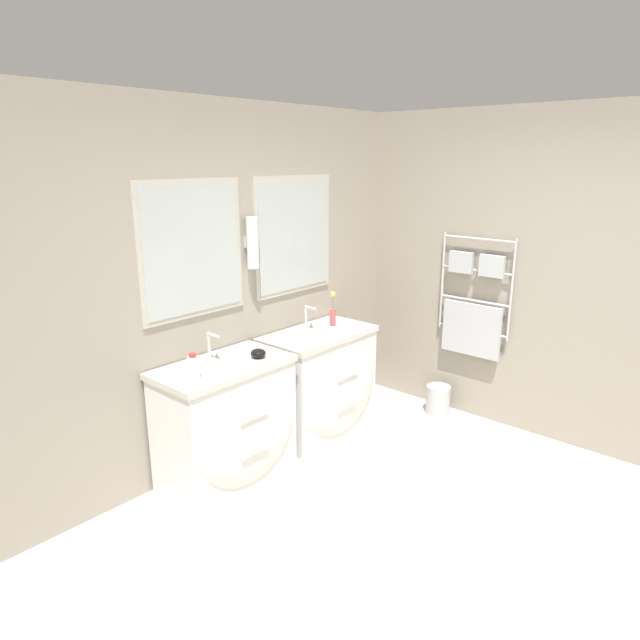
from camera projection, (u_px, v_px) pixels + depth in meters
name	position (u px, v px, depth m)	size (l,w,h in m)	color
ground_plane	(477.00, 582.00, 3.08)	(16.00, 16.00, 0.00)	#BCB5A8
wall_back	(218.00, 288.00, 4.08)	(5.42, 0.17, 2.60)	#9E9384
wall_right	(492.00, 272.00, 4.72)	(0.13, 4.14, 2.60)	#9E9384
vanity_left	(228.00, 422.00, 3.94)	(0.94, 0.57, 0.87)	white
vanity_right	(321.00, 382.00, 4.65)	(0.94, 0.57, 0.87)	white
faucet_left	(210.00, 347.00, 3.90)	(0.17, 0.12, 0.20)	silver
faucet_right	(307.00, 318.00, 4.60)	(0.17, 0.12, 0.20)	silver
toiletry_bottle	(193.00, 367.00, 3.56)	(0.07, 0.07, 0.17)	silver
amenity_bowl	(258.00, 353.00, 3.96)	(0.11, 0.11, 0.06)	black
flower_vase	(333.00, 312.00, 4.70)	(0.05, 0.05, 0.29)	#CC4C51
soap_dish	(308.00, 340.00, 4.29)	(0.08, 0.06, 0.04)	white
waste_bin	(438.00, 399.00, 5.10)	(0.22, 0.22, 0.25)	#B7B7BC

